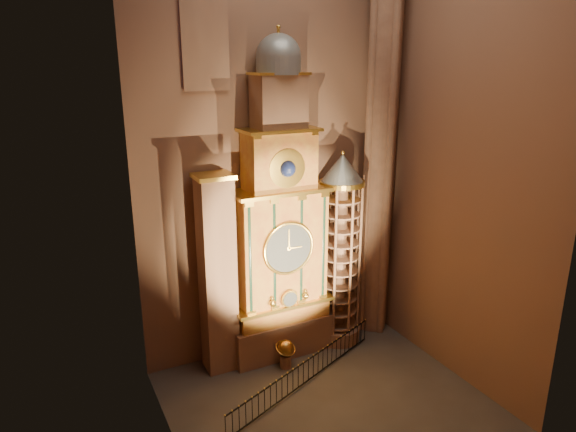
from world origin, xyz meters
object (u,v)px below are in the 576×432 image
iron_railing (306,372)px  astronomical_clock (280,235)px  portrait_tower (218,275)px  stair_turret (340,252)px  celestial_globe (286,351)px

iron_railing → astronomical_clock: bearing=86.3°
portrait_tower → stair_turret: bearing=-2.3°
astronomical_clock → portrait_tower: size_ratio=1.64×
portrait_tower → celestial_globe: (2.95, -1.57, -4.23)m
astronomical_clock → stair_turret: (3.50, -0.26, -1.41)m
celestial_globe → iron_railing: (0.23, -1.75, -0.25)m
astronomical_clock → stair_turret: size_ratio=1.55×
portrait_tower → celestial_globe: size_ratio=6.64×
astronomical_clock → iron_railing: 6.86m
iron_railing → portrait_tower: bearing=133.8°
stair_turret → celestial_globe: bearing=-161.9°
astronomical_clock → portrait_tower: bearing=179.7°
celestial_globe → iron_railing: 1.79m
stair_turret → iron_railing: stair_turret is taller
astronomical_clock → portrait_tower: 3.73m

